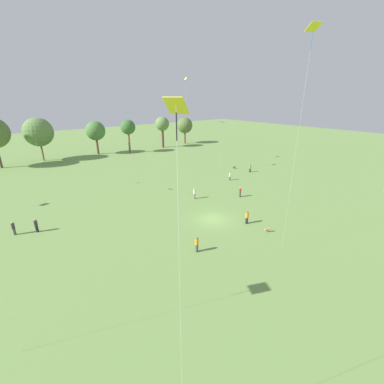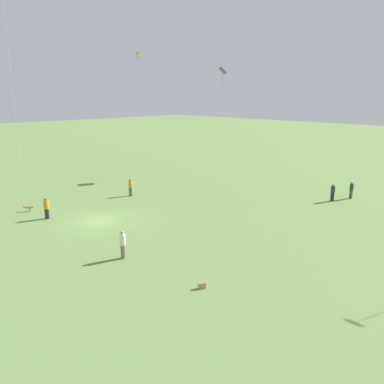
% 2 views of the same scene
% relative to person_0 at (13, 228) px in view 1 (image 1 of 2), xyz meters
% --- Properties ---
extents(ground_plane, '(240.00, 240.00, 0.00)m').
position_rel_person_0_xyz_m(ground_plane, '(21.86, -11.84, -0.88)').
color(ground_plane, '#6B8E47').
extents(tree_2, '(7.21, 7.21, 11.00)m').
position_rel_person_0_xyz_m(tree_2, '(10.13, 41.14, 6.50)').
color(tree_2, brown).
rests_on(tree_2, ground_plane).
extents(tree_3, '(5.42, 5.42, 9.41)m').
position_rel_person_0_xyz_m(tree_3, '(24.28, 40.50, 5.77)').
color(tree_3, brown).
rests_on(tree_3, ground_plane).
extents(tree_4, '(4.25, 4.25, 9.66)m').
position_rel_person_0_xyz_m(tree_4, '(32.41, 36.47, 6.55)').
color(tree_4, brown).
rests_on(tree_4, ground_plane).
extents(tree_5, '(4.45, 4.45, 9.84)m').
position_rel_person_0_xyz_m(tree_5, '(44.85, 37.74, 6.55)').
color(tree_5, brown).
rests_on(tree_5, ground_plane).
extents(tree_6, '(5.42, 5.42, 9.06)m').
position_rel_person_0_xyz_m(tree_6, '(55.09, 39.39, 5.43)').
color(tree_6, brown).
rests_on(tree_6, ground_plane).
extents(person_0, '(0.44, 0.44, 1.76)m').
position_rel_person_0_xyz_m(person_0, '(0.00, 0.00, 0.00)').
color(person_0, '#4C4C51').
rests_on(person_0, ground_plane).
extents(person_1, '(0.49, 0.49, 1.79)m').
position_rel_person_0_xyz_m(person_1, '(24.58, -15.50, 0.00)').
color(person_1, '#232328').
rests_on(person_1, ground_plane).
extents(person_2, '(0.47, 0.47, 1.87)m').
position_rel_person_0_xyz_m(person_2, '(24.61, -4.33, 0.06)').
color(person_2, '#847056').
rests_on(person_2, ground_plane).
extents(person_3, '(0.48, 0.48, 1.79)m').
position_rel_person_0_xyz_m(person_3, '(15.19, -16.55, 0.01)').
color(person_3, '#4C4C51').
rests_on(person_3, ground_plane).
extents(person_4, '(0.39, 0.39, 1.60)m').
position_rel_person_0_xyz_m(person_4, '(36.42, -0.93, -0.09)').
color(person_4, '#4C4C51').
rests_on(person_4, ground_plane).
extents(person_5, '(0.52, 0.52, 1.77)m').
position_rel_person_0_xyz_m(person_5, '(2.28, -0.89, -0.01)').
color(person_5, '#232328').
rests_on(person_5, ground_plane).
extents(person_6, '(0.58, 0.58, 1.69)m').
position_rel_person_0_xyz_m(person_6, '(44.32, 0.50, -0.05)').
color(person_6, '#232328').
rests_on(person_6, ground_plane).
extents(person_7, '(0.49, 0.49, 1.75)m').
position_rel_person_0_xyz_m(person_7, '(31.11, -8.40, -0.02)').
color(person_7, '#4C4C51').
rests_on(person_7, ground_plane).
extents(kite_2, '(0.41, 0.65, 19.83)m').
position_rel_person_0_xyz_m(kite_2, '(37.23, 14.74, 16.61)').
color(kite_2, yellow).
rests_on(kite_2, ground_plane).
extents(kite_5, '(1.06, 1.09, 10.84)m').
position_rel_person_0_xyz_m(kite_5, '(40.31, 5.99, 9.43)').
color(kite_5, green).
rests_on(kite_5, ground_plane).
extents(kite_6, '(0.60, 0.80, 11.91)m').
position_rel_person_0_xyz_m(kite_6, '(5.95, 14.26, 10.13)').
color(kite_6, green).
rests_on(kite_6, ground_plane).
extents(kite_7, '(1.34, 1.24, 21.77)m').
position_rel_person_0_xyz_m(kite_7, '(24.02, -21.36, 19.52)').
color(kite_7, yellow).
rests_on(kite_7, ground_plane).
extents(kite_8, '(0.68, 0.75, 15.85)m').
position_rel_person_0_xyz_m(kite_8, '(4.31, -28.92, 13.27)').
color(kite_8, yellow).
rests_on(kite_8, ground_plane).
extents(dog_0, '(0.81, 0.31, 0.58)m').
position_rel_person_0_xyz_m(dog_0, '(43.57, 4.62, -0.49)').
color(dog_0, brown).
rests_on(dog_0, ground_plane).
extents(dog_1, '(0.81, 0.56, 0.56)m').
position_rel_person_0_xyz_m(dog_1, '(24.87, -18.65, -0.49)').
color(dog_1, tan).
rests_on(dog_1, ground_plane).
extents(picnic_bag_0, '(0.45, 0.38, 0.33)m').
position_rel_person_0_xyz_m(picnic_bag_0, '(23.83, 1.90, -0.72)').
color(picnic_bag_0, '#A58459').
rests_on(picnic_bag_0, ground_plane).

